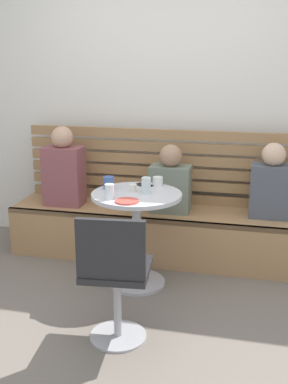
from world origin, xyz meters
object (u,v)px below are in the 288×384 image
Objects in this scene: plate_small at (127,201)px; cup_water_clear at (110,192)px; booth_bench at (164,234)px; phone_on_table at (144,185)px; white_chair at (115,275)px; person_child_left at (272,185)px; cup_glass_tall at (146,185)px; person_adult at (64,170)px; cup_mug_blue at (109,183)px; cup_espresso_small at (133,188)px; cafe_table at (137,221)px; cup_ceramic_white at (158,181)px; person_child_middle at (170,183)px.

cup_water_clear is at bearing 163.68° from plate_small.
phone_on_table is at bearing -108.21° from booth_bench.
person_child_left reaches higher than white_chair.
white_chair is 7.08× the size of cup_glass_tall.
person_adult is 7.40× the size of cup_mug_blue.
cup_espresso_small is (-0.11, 0.02, -0.03)m from cup_glass_tall.
person_child_left is (0.99, 0.58, 0.19)m from cafe_table.
cup_glass_tall is at bearing 90.15° from white_chair.
white_chair is 15.18× the size of cup_espresso_small.
cup_ceramic_white is at bearing 75.95° from plate_small.
booth_bench is 19.29× the size of phone_on_table.
cup_mug_blue is at bearing 170.36° from cup_espresso_small.
cafe_table is 0.25m from cup_espresso_small.
person_adult is 1.00m from cup_glass_tall.
cup_mug_blue is 0.68× the size of phone_on_table.
booth_bench is 22.50× the size of cup_glass_tall.
phone_on_table reaches higher than booth_bench.
phone_on_table is at bearing -116.20° from person_child_middle.
cup_ceramic_white is at bearing 79.60° from cup_glass_tall.
cup_water_clear is 0.79× the size of phone_on_table.
cup_ceramic_white is (0.91, -0.27, 0.02)m from person_adult.
phone_on_table is at bearing 88.24° from plate_small.
person_child_left is at bearing 39.20° from plate_small.
phone_on_table is (0.80, -0.30, -0.01)m from person_adult.
cup_ceramic_white reaches higher than phone_on_table.
cup_mug_blue is at bearing -130.38° from person_child_middle.
booth_bench is 3.18× the size of white_chair.
cup_water_clear is at bearing -120.45° from cup_ceramic_white.
white_chair reaches higher than plate_small.
cup_mug_blue is 0.29m from phone_on_table.
phone_on_table is at bearing 93.70° from white_chair.
person_child_middle is 6.09× the size of cup_mug_blue.
cup_glass_tall reaches higher than cup_ceramic_white.
booth_bench is 1.01m from person_child_left.
cup_ceramic_white is 0.50m from plate_small.
cup_ceramic_white reaches higher than cup_espresso_small.
phone_on_table is (-0.07, 0.20, -0.06)m from cup_glass_tall.
person_adult reaches higher than phone_on_table.
cup_mug_blue is at bearing -38.85° from person_adult.
person_child_left is 1.17m from cup_espresso_small.
phone_on_table is at bearing 69.83° from cup_water_clear.
plate_small is at bearing -92.80° from cafe_table.
cup_glass_tall reaches higher than plate_small.
cup_water_clear is at bearing 109.51° from white_chair.
person_child_middle is at bearing 67.15° from cup_water_clear.
cup_water_clear is 0.45m from phone_on_table.
white_chair is at bearing -70.49° from cup_water_clear.
cup_espresso_small is at bearing 170.95° from cup_glass_tall.
cup_espresso_small is (-0.20, -0.50, 0.08)m from person_child_middle.
plate_small is at bearing -84.43° from cup_espresso_small.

